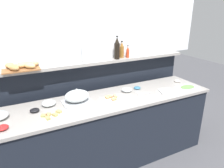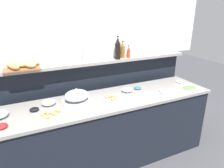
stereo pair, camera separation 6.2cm
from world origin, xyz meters
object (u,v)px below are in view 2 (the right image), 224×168
at_px(bread_basket, 22,65).
at_px(water_carafe, 86,52).
at_px(serving_cloche, 77,96).
at_px(condiment_bowl_cream, 1,126).
at_px(condiment_bowl_dark, 138,88).
at_px(condiment_bowl_red, 34,109).
at_px(napkin_stack, 167,92).
at_px(condiment_bowl_teal, 179,81).
at_px(cold_cuts_platter, 189,88).
at_px(sandwich_platter_side, 53,115).
at_px(glass_bowl_large, 49,103).
at_px(serving_tongs, 144,94).
at_px(sandwich_platter_front, 113,99).
at_px(hot_sauce_bottle, 129,52).
at_px(vinegar_bottle_amber, 123,50).
at_px(glass_bowl_small, 127,90).
at_px(wine_bottle_dark, 118,49).

distance_m(bread_basket, water_carafe, 0.78).
height_order(serving_cloche, condiment_bowl_cream, serving_cloche).
bearing_deg(serving_cloche, condiment_bowl_dark, 2.75).
relative_size(condiment_bowl_red, napkin_stack, 0.58).
bearing_deg(condiment_bowl_teal, water_carafe, 165.10).
bearing_deg(cold_cuts_platter, condiment_bowl_dark, 156.61).
xyz_separation_m(sandwich_platter_side, condiment_bowl_dark, (1.17, 0.26, 0.00)).
height_order(glass_bowl_large, serving_tongs, glass_bowl_large).
relative_size(glass_bowl_large, condiment_bowl_cream, 1.46).
bearing_deg(sandwich_platter_front, hot_sauce_bottle, 44.56).
xyz_separation_m(sandwich_platter_front, condiment_bowl_cream, (-1.19, -0.13, 0.01)).
xyz_separation_m(serving_tongs, vinegar_bottle_amber, (-0.04, 0.53, 0.47)).
relative_size(glass_bowl_large, condiment_bowl_red, 1.59).
bearing_deg(condiment_bowl_red, water_carafe, 27.76).
distance_m(cold_cuts_platter, bread_basket, 2.15).
distance_m(condiment_bowl_teal, hot_sauce_bottle, 0.87).
relative_size(sandwich_platter_side, condiment_bowl_red, 3.11).
xyz_separation_m(glass_bowl_small, condiment_bowl_cream, (-1.47, -0.27, -0.01)).
bearing_deg(napkin_stack, condiment_bowl_teal, 29.80).
bearing_deg(condiment_bowl_dark, bread_basket, 166.30).
relative_size(condiment_bowl_teal, wine_bottle_dark, 0.28).
bearing_deg(glass_bowl_small, cold_cuts_platter, -17.55).
relative_size(sandwich_platter_side, napkin_stack, 1.81).
bearing_deg(condiment_bowl_teal, vinegar_bottle_amber, 153.70).
relative_size(sandwich_platter_front, serving_cloche, 0.85).
xyz_separation_m(sandwich_platter_front, glass_bowl_large, (-0.72, 0.18, 0.02)).
bearing_deg(cold_cuts_platter, napkin_stack, 178.67).
xyz_separation_m(serving_cloche, condiment_bowl_dark, (0.86, 0.04, -0.06)).
xyz_separation_m(serving_cloche, serving_tongs, (0.85, -0.14, -0.07)).
distance_m(wine_bottle_dark, bread_basket, 1.22).
distance_m(condiment_bowl_red, wine_bottle_dark, 1.33).
bearing_deg(sandwich_platter_side, wine_bottle_dark, 28.95).
relative_size(sandwich_platter_side, wine_bottle_dark, 0.97).
bearing_deg(glass_bowl_small, condiment_bowl_dark, 6.08).
height_order(serving_cloche, bread_basket, bread_basket).
xyz_separation_m(sandwich_platter_side, serving_cloche, (0.31, 0.22, 0.06)).
xyz_separation_m(glass_bowl_small, water_carafe, (-0.43, 0.34, 0.47)).
relative_size(condiment_bowl_dark, bread_basket, 0.22).
bearing_deg(wine_bottle_dark, condiment_bowl_dark, -61.39).
height_order(wine_bottle_dark, hot_sauce_bottle, wine_bottle_dark).
height_order(vinegar_bottle_amber, wine_bottle_dark, wine_bottle_dark).
height_order(serving_tongs, vinegar_bottle_amber, vinegar_bottle_amber).
xyz_separation_m(cold_cuts_platter, serving_tongs, (-0.66, 0.10, -0.00)).
bearing_deg(condiment_bowl_red, condiment_bowl_dark, 2.81).
xyz_separation_m(condiment_bowl_dark, serving_tongs, (-0.01, -0.18, -0.01)).
relative_size(sandwich_platter_side, water_carafe, 1.22).
distance_m(glass_bowl_small, hot_sauce_bottle, 0.57).
relative_size(glass_bowl_large, wine_bottle_dark, 0.50).
xyz_separation_m(glass_bowl_small, condiment_bowl_teal, (0.87, -0.01, -0.01)).
distance_m(glass_bowl_large, vinegar_bottle_amber, 1.25).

